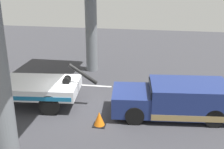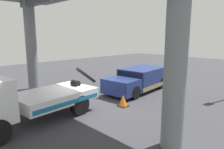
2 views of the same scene
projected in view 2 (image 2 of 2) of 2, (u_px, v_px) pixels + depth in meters
The scene contains 6 objects.
ground_plane at pixel (86, 107), 11.67m from camera, with size 60.00×40.00×0.10m, color #38383D.
lane_stripe_west at pixel (121, 81), 17.80m from camera, with size 2.60×0.16×0.01m, color silver.
lane_stripe_mid at pixel (59, 95), 13.69m from camera, with size 2.60×0.16×0.01m, color silver.
tow_truck_white at pixel (15, 100), 8.79m from camera, with size 7.34×2.94×2.46m.
towed_van_green at pixel (139, 80), 14.77m from camera, with size 5.38×2.65×1.58m.
traffic_cone_orange at pixel (123, 101), 11.57m from camera, with size 0.54×0.54×0.65m.
Camera 2 is at (6.71, 9.00, 3.90)m, focal length 33.25 mm.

